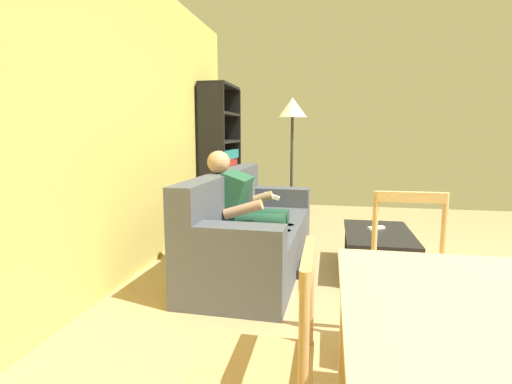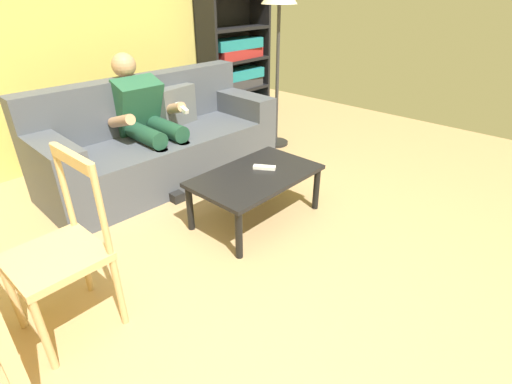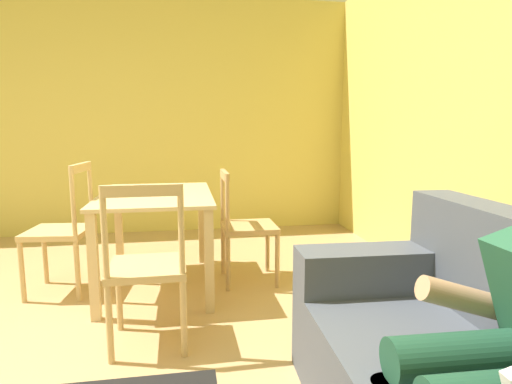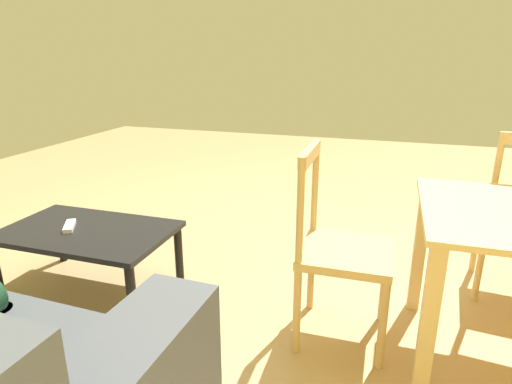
% 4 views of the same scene
% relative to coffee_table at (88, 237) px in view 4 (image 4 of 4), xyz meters
% --- Properties ---
extents(ground_plane, '(8.56, 8.56, 0.00)m').
position_rel_coffee_table_xyz_m(ground_plane, '(-0.96, -0.97, -0.34)').
color(ground_plane, tan).
extents(coffee_table, '(0.96, 0.59, 0.38)m').
position_rel_coffee_table_xyz_m(coffee_table, '(0.00, 0.00, 0.00)').
color(coffee_table, black).
rests_on(coffee_table, ground_plane).
extents(tv_remote, '(0.13, 0.17, 0.02)m').
position_rel_coffee_table_xyz_m(tv_remote, '(0.11, 0.01, 0.06)').
color(tv_remote, white).
rests_on(tv_remote, coffee_table).
extents(dining_chair_facing_couch, '(0.43, 0.43, 0.94)m').
position_rel_coffee_table_xyz_m(dining_chair_facing_couch, '(-1.43, -0.01, 0.12)').
color(dining_chair_facing_couch, tan).
rests_on(dining_chair_facing_couch, ground_plane).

